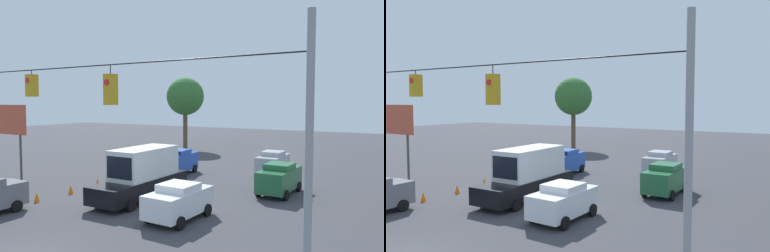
# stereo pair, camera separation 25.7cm
# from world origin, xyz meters

# --- Properties ---
(overhead_signal_span) EXTENTS (20.92, 0.38, 8.13)m
(overhead_signal_span) POSITION_xyz_m (-0.09, -1.29, 4.91)
(overhead_signal_span) COLOR #939399
(overhead_signal_span) RESTS_ON ground_plane
(sedan_blue_withflow_far) EXTENTS (2.31, 4.28, 2.03)m
(sedan_blue_withflow_far) POSITION_xyz_m (4.12, -17.75, 1.05)
(sedan_blue_withflow_far) COLOR #234CB2
(sedan_blue_withflow_far) RESTS_ON ground_plane
(sedan_silver_oncoming_deep) EXTENTS (2.05, 4.06, 1.88)m
(sedan_silver_oncoming_deep) POSITION_xyz_m (-2.59, -21.85, 0.98)
(sedan_silver_oncoming_deep) COLOR #A8AAB2
(sedan_silver_oncoming_deep) RESTS_ON ground_plane
(sedan_white_crossing_near) EXTENTS (2.18, 3.92, 1.84)m
(sedan_white_crossing_near) POSITION_xyz_m (-2.44, -7.76, 0.96)
(sedan_white_crossing_near) COLOR silver
(sedan_white_crossing_near) RESTS_ON ground_plane
(sedan_green_oncoming_far) EXTENTS (2.03, 4.22, 1.99)m
(sedan_green_oncoming_far) POSITION_xyz_m (-5.15, -15.50, 1.04)
(sedan_green_oncoming_far) COLOR #236038
(sedan_green_oncoming_far) RESTS_ON ground_plane
(box_truck_black_withflow_mid) EXTENTS (2.55, 7.19, 3.12)m
(box_truck_black_withflow_mid) POSITION_xyz_m (1.69, -10.06, 1.53)
(box_truck_black_withflow_mid) COLOR black
(box_truck_black_withflow_mid) RESTS_ON ground_plane
(traffic_cone_nearest) EXTENTS (0.35, 0.35, 0.56)m
(traffic_cone_nearest) POSITION_xyz_m (6.60, -6.22, 0.28)
(traffic_cone_nearest) COLOR orange
(traffic_cone_nearest) RESTS_ON ground_plane
(traffic_cone_second) EXTENTS (0.35, 0.35, 0.56)m
(traffic_cone_second) POSITION_xyz_m (6.46, -8.64, 0.28)
(traffic_cone_second) COLOR orange
(traffic_cone_second) RESTS_ON ground_plane
(traffic_cone_third) EXTENTS (0.35, 0.35, 0.56)m
(traffic_cone_third) POSITION_xyz_m (6.53, -11.10, 0.28)
(traffic_cone_third) COLOR orange
(traffic_cone_third) RESTS_ON ground_plane
(roadside_billboard) EXTENTS (4.20, 0.16, 5.73)m
(roadside_billboard) POSITION_xyz_m (12.69, -8.42, 4.25)
(roadside_billboard) COLOR #4C473D
(roadside_billboard) RESTS_ON ground_plane
(tree_horizon_left) EXTENTS (4.82, 4.82, 9.07)m
(tree_horizon_left) POSITION_xyz_m (12.85, -32.98, 6.60)
(tree_horizon_left) COLOR brown
(tree_horizon_left) RESTS_ON ground_plane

